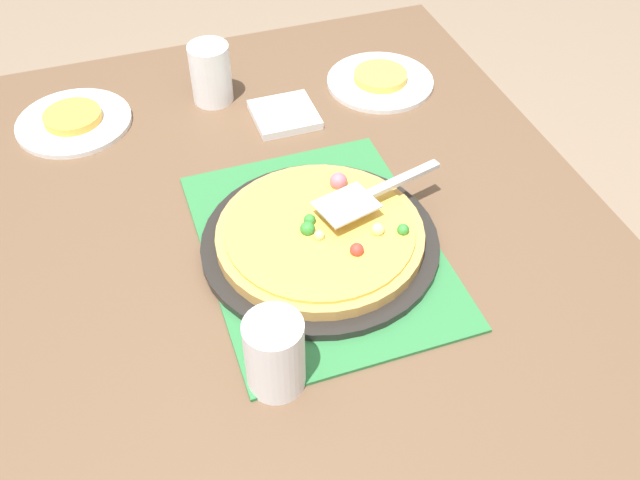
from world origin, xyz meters
The scene contains 13 objects.
ground_plane centered at (0.00, 0.00, 0.00)m, with size 8.00×8.00×0.00m, color #84705B.
dining_table centered at (0.00, 0.00, 0.64)m, with size 1.40×1.00×0.75m.
placemat centered at (0.00, 0.00, 0.75)m, with size 0.48×0.36×0.01m, color #2D753D.
pizza_pan centered at (0.00, 0.00, 0.76)m, with size 0.38×0.38×0.01m, color black.
pizza centered at (0.00, 0.00, 0.78)m, with size 0.33×0.33×0.05m.
plate_near_left centered at (-0.47, -0.34, 0.76)m, with size 0.22×0.22×0.01m, color white.
plate_far_right centered at (-0.41, 0.27, 0.76)m, with size 0.22×0.22×0.01m, color white.
served_slice_left centered at (-0.47, -0.34, 0.77)m, with size 0.11×0.11×0.02m, color gold.
served_slice_right centered at (-0.41, 0.27, 0.77)m, with size 0.11×0.11×0.02m, color #EAB747.
cup_near centered at (0.22, -0.14, 0.81)m, with size 0.08×0.08×0.12m, color white.
cup_far centered at (-0.47, -0.07, 0.81)m, with size 0.08×0.08×0.12m, color white.
pizza_server centered at (-0.03, 0.09, 0.82)m, with size 0.10×0.23×0.01m.
napkin_stack centered at (-0.36, 0.05, 0.76)m, with size 0.12×0.12×0.02m, color white.
Camera 1 is at (0.76, -0.26, 1.58)m, focal length 40.46 mm.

